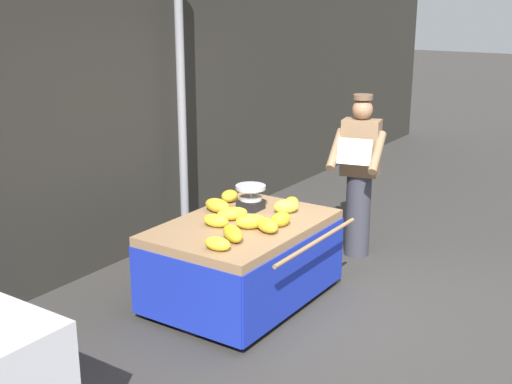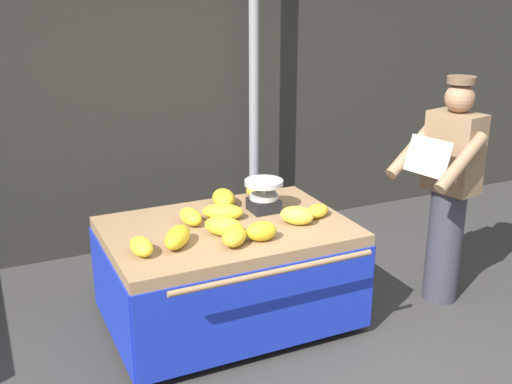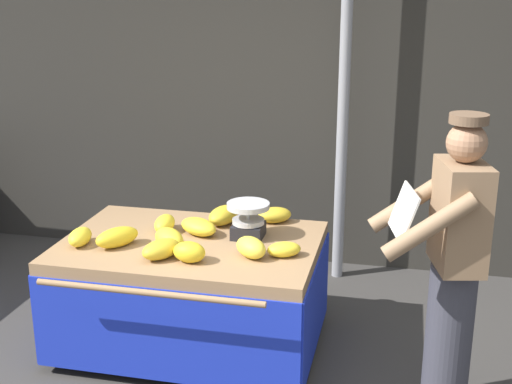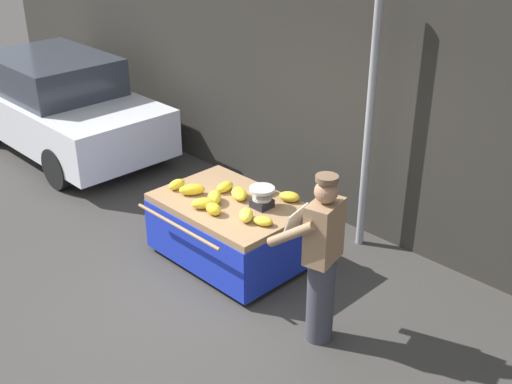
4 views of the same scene
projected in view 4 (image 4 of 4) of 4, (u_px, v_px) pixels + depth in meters
ground_plane at (182, 299)px, 6.71m from camera, size 60.00×60.00×0.00m
back_wall at (351, 52)px, 7.42m from camera, size 16.00×0.24×4.30m
street_pole at (369, 122)px, 7.06m from camera, size 0.09×0.09×3.08m
banana_cart at (230, 217)px, 7.18m from camera, size 1.67×1.34×0.75m
weighing_scale at (262, 197)px, 6.91m from camera, size 0.28×0.28×0.23m
banana_bunch_0 at (289, 197)px, 7.07m from camera, size 0.28×0.25×0.11m
banana_bunch_1 at (246, 215)px, 6.67m from camera, size 0.27×0.27×0.13m
banana_bunch_2 at (177, 184)px, 7.35m from camera, size 0.15×0.23×0.11m
banana_bunch_3 at (214, 198)px, 7.03m from camera, size 0.29×0.29×0.13m
banana_bunch_4 at (192, 190)px, 7.21m from camera, size 0.28×0.32×0.12m
banana_bunch_5 at (263, 221)px, 6.59m from camera, size 0.24×0.20×0.09m
banana_bunch_6 at (204, 203)px, 6.92m from camera, size 0.27×0.31×0.12m
banana_bunch_7 at (261, 189)px, 7.22m from camera, size 0.24×0.33×0.12m
banana_bunch_8 at (239, 194)px, 7.13m from camera, size 0.33×0.29×0.11m
banana_bunch_9 at (225, 187)px, 7.29m from camera, size 0.15×0.25×0.11m
banana_bunch_10 at (213, 209)px, 6.79m from camera, size 0.22×0.16×0.13m
vendor_person at (321, 259)px, 5.79m from camera, size 0.65×0.60×1.71m
parked_car at (60, 105)px, 10.07m from camera, size 3.92×1.77×1.51m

